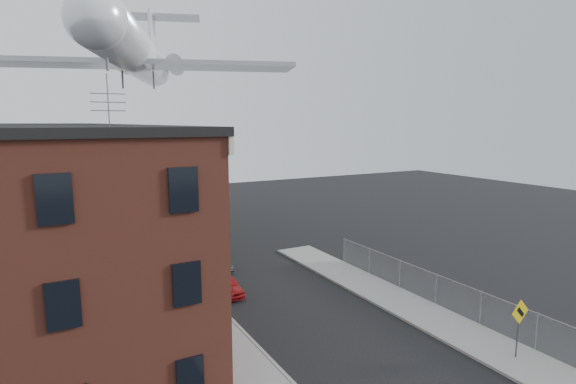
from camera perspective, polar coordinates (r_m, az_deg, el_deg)
name	(u,v)px	position (r m, az deg, el deg)	size (l,w,h in m)	color
ground	(405,383)	(20.31, 14.58, -22.39)	(120.00, 120.00, 0.00)	black
sidewalk_left	(145,251)	(38.49, -17.67, -7.21)	(3.00, 62.00, 0.12)	gray
sidewalk_right	(403,303)	(27.58, 14.44, -13.54)	(3.00, 26.00, 0.12)	gray
curb_left	(163,249)	(38.76, -15.55, -6.98)	(0.15, 62.00, 0.14)	gray
curb_right	(384,308)	(26.67, 12.08, -14.22)	(0.15, 26.00, 0.14)	gray
corner_building	(57,257)	(20.16, -27.25, -7.33)	(10.31, 12.30, 12.15)	#341510
row_house_a	(53,215)	(29.44, -27.70, -2.56)	(11.98, 7.00, 10.30)	#5E5E5C
row_house_b	(51,197)	(36.35, -27.93, -0.58)	(11.98, 7.00, 10.30)	slate
row_house_c	(49,185)	(43.28, -28.08, 0.77)	(11.98, 7.00, 10.30)	#5E5E5C
row_house_d	(48,177)	(50.24, -28.19, 1.75)	(11.98, 7.00, 10.30)	slate
row_house_e	(47,170)	(57.20, -28.28, 2.48)	(11.98, 7.00, 10.30)	#5E5E5C
chainlink_fence	(436,289)	(27.59, 18.28, -11.62)	(0.06, 18.06, 1.90)	gray
warning_sign	(519,320)	(22.80, 27.30, -14.22)	(1.10, 0.11, 2.80)	#515156
utility_pole	(158,208)	(31.69, -16.14, -1.97)	(1.80, 0.26, 9.00)	black
street_tree	(137,203)	(41.56, -18.62, -1.29)	(3.22, 3.20, 5.20)	black
car_near	(226,285)	(28.32, -7.91, -11.57)	(1.41, 3.50, 1.19)	#A81518
car_mid	(218,263)	(32.71, -8.83, -8.85)	(1.15, 3.30, 1.09)	black
car_far	(142,218)	(49.25, -18.00, -3.16)	(1.53, 3.76, 1.09)	slate
airplane	(136,54)	(42.96, -18.72, 16.27)	(26.66, 30.52, 8.87)	white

